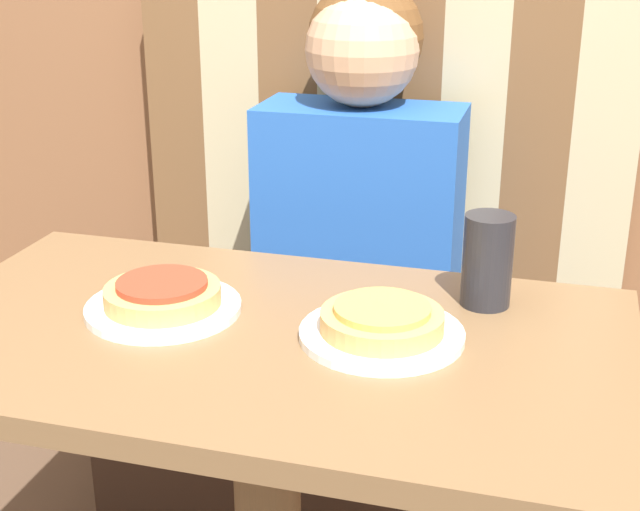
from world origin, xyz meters
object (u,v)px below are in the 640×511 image
at_px(plate_right, 382,334).
at_px(pizza_left, 162,293).
at_px(drinking_cup, 487,261).
at_px(pizza_right, 382,319).
at_px(plate_left, 163,308).
at_px(person, 361,161).

xyz_separation_m(plate_right, pizza_left, (-0.32, 0.00, 0.02)).
bearing_deg(drinking_cup, pizza_right, -128.65).
bearing_deg(pizza_right, plate_left, 180.00).
height_order(plate_left, plate_right, same).
height_order(pizza_right, drinking_cup, drinking_cup).
bearing_deg(pizza_right, pizza_left, 180.00).
bearing_deg(drinking_cup, pizza_left, -160.99).
distance_m(person, pizza_right, 0.59).
height_order(person, drinking_cup, person).
bearing_deg(drinking_cup, plate_left, -160.99).
xyz_separation_m(pizza_left, pizza_right, (0.32, 0.00, 0.00)).
height_order(person, plate_left, person).
height_order(person, pizza_right, person).
bearing_deg(plate_right, pizza_right, 0.00).
bearing_deg(pizza_right, plate_right, 0.00).
bearing_deg(plate_left, plate_right, 0.00).
relative_size(pizza_left, pizza_right, 1.00).
xyz_separation_m(plate_right, drinking_cup, (0.12, 0.15, 0.06)).
relative_size(plate_right, pizza_right, 1.34).
relative_size(plate_left, drinking_cup, 1.64).
bearing_deg(plate_left, pizza_left, 0.00).
relative_size(person, pizza_left, 4.19).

